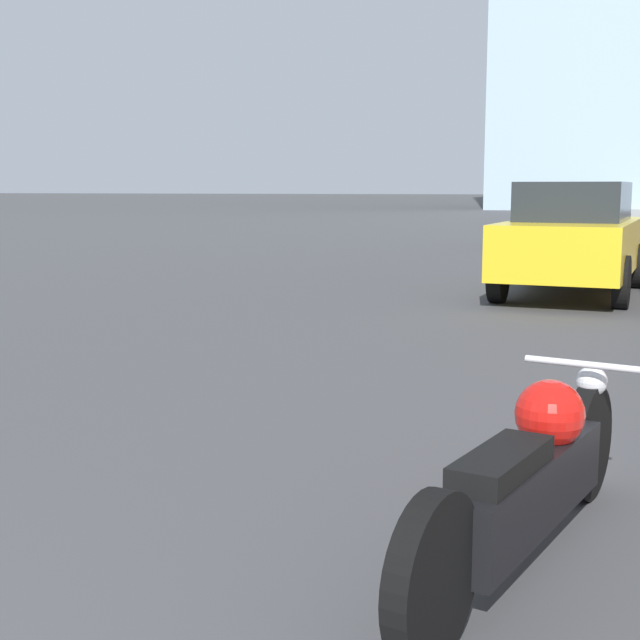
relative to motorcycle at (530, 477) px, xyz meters
The scene contains 4 objects.
motorcycle is the anchor object (origin of this frame).
parked_car_yellow 10.13m from the motorcycle, 91.60° to the left, with size 2.13×4.53×1.69m.
parked_car_red 21.76m from the motorcycle, 91.54° to the left, with size 2.09×4.09×1.67m.
parked_car_silver 33.52m from the motorcycle, 90.72° to the left, with size 1.84×3.98×1.61m.
Camera 1 is at (3.04, -0.23, 1.62)m, focal length 50.00 mm.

